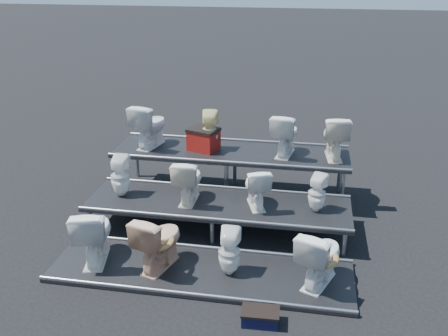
% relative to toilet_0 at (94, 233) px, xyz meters
% --- Properties ---
extents(ground, '(80.00, 80.00, 0.00)m').
position_rel_toilet_0_xyz_m(ground, '(1.54, 1.30, -0.49)').
color(ground, black).
rests_on(ground, ground).
extents(tier_front, '(4.20, 1.20, 0.06)m').
position_rel_toilet_0_xyz_m(tier_front, '(1.54, 0.00, -0.46)').
color(tier_front, black).
rests_on(tier_front, ground).
extents(tier_mid, '(4.20, 1.20, 0.46)m').
position_rel_toilet_0_xyz_m(tier_mid, '(1.54, 1.30, -0.26)').
color(tier_mid, black).
rests_on(tier_mid, ground).
extents(tier_back, '(4.20, 1.20, 0.86)m').
position_rel_toilet_0_xyz_m(tier_back, '(1.54, 2.60, -0.06)').
color(tier_back, black).
rests_on(tier_back, ground).
extents(toilet_0, '(0.64, 0.92, 0.86)m').
position_rel_toilet_0_xyz_m(toilet_0, '(0.00, 0.00, 0.00)').
color(toilet_0, white).
rests_on(toilet_0, tier_front).
extents(toilet_1, '(0.67, 0.90, 0.82)m').
position_rel_toilet_0_xyz_m(toilet_1, '(0.95, 0.00, -0.02)').
color(toilet_1, '#DCAB86').
rests_on(toilet_1, tier_front).
extents(toilet_2, '(0.30, 0.31, 0.67)m').
position_rel_toilet_0_xyz_m(toilet_2, '(1.94, 0.00, -0.09)').
color(toilet_2, white).
rests_on(toilet_2, tier_front).
extents(toilet_3, '(0.73, 0.91, 0.81)m').
position_rel_toilet_0_xyz_m(toilet_3, '(3.15, 0.00, -0.02)').
color(toilet_3, white).
rests_on(toilet_3, tier_front).
extents(toilet_4, '(0.32, 0.32, 0.68)m').
position_rel_toilet_0_xyz_m(toilet_4, '(-0.08, 1.30, 0.31)').
color(toilet_4, white).
rests_on(toilet_4, tier_mid).
extents(toilet_5, '(0.41, 0.71, 0.73)m').
position_rel_toilet_0_xyz_m(toilet_5, '(1.06, 1.30, 0.33)').
color(toilet_5, white).
rests_on(toilet_5, tier_mid).
extents(toilet_6, '(0.55, 0.73, 0.66)m').
position_rel_toilet_0_xyz_m(toilet_6, '(2.14, 1.30, 0.30)').
color(toilet_6, white).
rests_on(toilet_6, tier_mid).
extents(toilet_7, '(0.35, 0.35, 0.60)m').
position_rel_toilet_0_xyz_m(toilet_7, '(3.08, 1.30, 0.27)').
color(toilet_7, white).
rests_on(toilet_7, tier_mid).
extents(toilet_8, '(0.62, 0.87, 0.81)m').
position_rel_toilet_0_xyz_m(toilet_8, '(0.03, 2.60, 0.78)').
color(toilet_8, white).
rests_on(toilet_8, tier_back).
extents(toilet_9, '(0.35, 0.36, 0.72)m').
position_rel_toilet_0_xyz_m(toilet_9, '(1.15, 2.60, 0.73)').
color(toilet_9, beige).
rests_on(toilet_9, tier_back).
extents(toilet_10, '(0.54, 0.80, 0.76)m').
position_rel_toilet_0_xyz_m(toilet_10, '(2.50, 2.60, 0.75)').
color(toilet_10, white).
rests_on(toilet_10, tier_back).
extents(toilet_11, '(0.51, 0.80, 0.77)m').
position_rel_toilet_0_xyz_m(toilet_11, '(3.34, 2.60, 0.76)').
color(toilet_11, white).
rests_on(toilet_11, tier_back).
extents(red_crate, '(0.59, 0.53, 0.35)m').
position_rel_toilet_0_xyz_m(red_crate, '(1.04, 2.57, 0.55)').
color(red_crate, maroon).
rests_on(red_crate, tier_back).
extents(step_stool, '(0.45, 0.28, 0.16)m').
position_rel_toilet_0_xyz_m(step_stool, '(2.47, -0.88, -0.41)').
color(step_stool, black).
rests_on(step_stool, ground).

